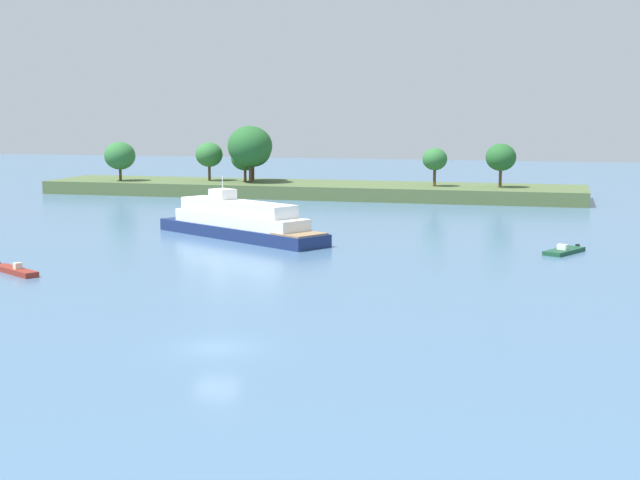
{
  "coord_description": "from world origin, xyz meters",
  "views": [
    {
      "loc": [
        18.4,
        -46.45,
        13.16
      ],
      "look_at": [
        -3.26,
        34.74,
        1.2
      ],
      "focal_mm": 51.07,
      "sensor_mm": 36.0,
      "label": 1
    }
  ],
  "objects": [
    {
      "name": "small_motorboat",
      "position": [
        -24.49,
        17.73,
        0.24
      ],
      "size": [
        5.7,
        4.02,
        0.94
      ],
      "color": "maroon",
      "rests_on": "ground"
    },
    {
      "name": "fishing_skiff",
      "position": [
        18.84,
        40.32,
        0.22
      ],
      "size": [
        3.92,
        5.44,
        0.88
      ],
      "color": "#19472D",
      "rests_on": "ground"
    },
    {
      "name": "ground_plane",
      "position": [
        0.0,
        0.0,
        0.0
      ],
      "size": [
        400.0,
        400.0,
        0.0
      ],
      "primitive_type": "plane",
      "color": "#476B8E"
    },
    {
      "name": "white_riverboat",
      "position": [
        -13.95,
        42.28,
        1.68
      ],
      "size": [
        21.77,
        15.52,
        6.35
      ],
      "color": "navy",
      "rests_on": "ground"
    },
    {
      "name": "treeline_island",
      "position": [
        -21.73,
        89.45,
        2.48
      ],
      "size": [
        84.09,
        15.04,
        10.86
      ],
      "color": "#4C6038",
      "rests_on": "ground"
    }
  ]
}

